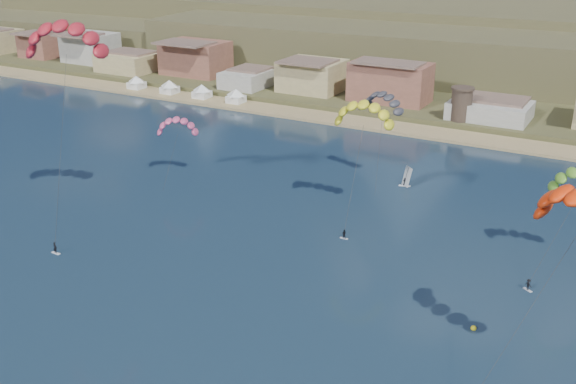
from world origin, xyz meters
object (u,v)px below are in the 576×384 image
at_px(watchtower, 461,104).
at_px(buoy, 473,328).
at_px(kitesurfer_red, 64,33).
at_px(windsurfer, 406,180).
at_px(kitesurfer_yellow, 364,110).

bearing_deg(watchtower, buoy, -73.29).
relative_size(watchtower, kitesurfer_red, 0.24).
height_order(windsurfer, buoy, windsurfer).
relative_size(watchtower, kitesurfer_yellow, 0.38).
distance_m(kitesurfer_yellow, windsurfer, 26.20).
height_order(kitesurfer_yellow, buoy, kitesurfer_yellow).
xyz_separation_m(kitesurfer_yellow, windsurfer, (1.97, 18.51, -18.44)).
distance_m(watchtower, kitesurfer_yellow, 65.91).
xyz_separation_m(watchtower, kitesurfer_red, (-40.59, -90.33, 26.56)).
relative_size(kitesurfer_yellow, buoy, 29.87).
bearing_deg(kitesurfer_red, kitesurfer_yellow, 32.43).
xyz_separation_m(watchtower, kitesurfer_yellow, (-0.01, -64.54, 13.36)).
bearing_deg(watchtower, windsurfer, -87.56).
distance_m(kitesurfer_red, windsurfer, 69.09).
relative_size(watchtower, windsurfer, 2.12).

